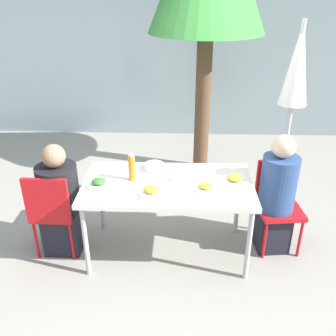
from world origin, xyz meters
TOP-DOWN VIEW (x-y plane):
  - ground_plane at (0.00, 0.00)m, footprint 24.00×24.00m
  - building_facade at (0.00, 3.26)m, footprint 10.00×0.20m
  - dining_table at (0.00, 0.00)m, footprint 1.53×0.83m
  - chair_left at (-1.06, -0.06)m, footprint 0.41×0.41m
  - person_left at (-1.01, 0.02)m, footprint 0.38×0.38m
  - chair_right at (1.05, 0.19)m, footprint 0.44×0.44m
  - person_right at (1.01, 0.11)m, footprint 0.33×0.33m
  - closed_umbrella at (1.18, 0.63)m, footprint 0.36×0.36m
  - plate_0 at (0.61, 0.05)m, footprint 0.26×0.26m
  - plate_1 at (-0.13, -0.18)m, footprint 0.24×0.24m
  - plate_2 at (0.33, -0.10)m, footprint 0.21×0.21m
  - plate_3 at (-0.61, -0.06)m, footprint 0.22×0.22m
  - bottle at (-0.33, 0.05)m, footprint 0.06×0.06m
  - drinking_cup at (0.06, 0.04)m, footprint 0.06×0.06m
  - salad_bowl at (-0.14, 0.26)m, footprint 0.18×0.18m

SIDE VIEW (x-z plane):
  - ground_plane at x=0.00m, z-range 0.00..0.00m
  - chair_left at x=-1.06m, z-range 0.07..0.94m
  - chair_right at x=1.05m, z-range 0.07..0.94m
  - person_left at x=-1.01m, z-range -0.04..1.07m
  - person_right at x=1.01m, z-range -0.03..1.16m
  - dining_table at x=0.00m, z-range 0.32..1.08m
  - plate_2 at x=0.33m, z-range 0.75..0.81m
  - plate_3 at x=-0.61m, z-range 0.75..0.81m
  - plate_1 at x=-0.13m, z-range 0.75..0.82m
  - plate_0 at x=0.61m, z-range 0.75..0.82m
  - salad_bowl at x=-0.14m, z-range 0.76..0.82m
  - drinking_cup at x=0.06m, z-range 0.76..0.86m
  - bottle at x=-0.33m, z-range 0.76..1.01m
  - closed_umbrella at x=1.18m, z-range 0.46..2.54m
  - building_facade at x=0.00m, z-range 0.00..3.00m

